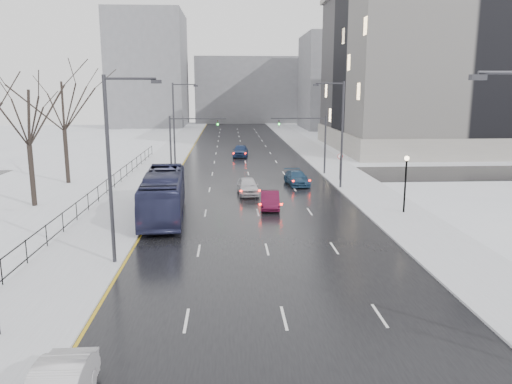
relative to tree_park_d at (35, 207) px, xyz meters
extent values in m
cube|color=black|center=(17.80, 26.00, 0.02)|extent=(16.00, 150.00, 0.04)
cube|color=black|center=(17.80, 14.00, 0.02)|extent=(130.00, 10.00, 0.04)
cube|color=silver|center=(7.30, 26.00, 0.08)|extent=(5.00, 150.00, 0.16)
cube|color=silver|center=(28.30, 26.00, 0.08)|extent=(5.00, 150.00, 0.16)
cube|color=white|center=(-2.20, 26.00, 0.06)|extent=(14.00, 150.00, 0.12)
cube|color=black|center=(4.80, -4.00, 1.41)|extent=(0.04, 70.00, 0.05)
cube|color=black|center=(4.80, -4.00, 0.41)|extent=(0.04, 70.00, 0.05)
cylinder|color=black|center=(4.80, -4.00, 0.81)|extent=(0.06, 0.06, 1.30)
cube|color=#2D2D33|center=(23.60, -24.00, 9.65)|extent=(0.50, 0.25, 0.18)
cylinder|color=#2D2D33|center=(26.20, 6.00, 5.00)|extent=(0.20, 0.20, 10.00)
cylinder|color=#2D2D33|center=(24.90, 6.00, 9.80)|extent=(2.60, 0.12, 0.12)
cube|color=#2D2D33|center=(23.60, 6.00, 9.65)|extent=(0.50, 0.25, 0.18)
cylinder|color=#2D2D33|center=(9.40, -14.00, 5.00)|extent=(0.20, 0.20, 10.00)
cylinder|color=#2D2D33|center=(10.70, -14.00, 9.80)|extent=(2.60, 0.12, 0.12)
cube|color=#2D2D33|center=(12.00, -14.00, 9.65)|extent=(0.50, 0.25, 0.18)
cylinder|color=#2D2D33|center=(9.40, 18.00, 5.00)|extent=(0.20, 0.20, 10.00)
cylinder|color=#2D2D33|center=(10.70, 18.00, 9.80)|extent=(2.60, 0.12, 0.12)
cube|color=#2D2D33|center=(12.00, 18.00, 9.65)|extent=(0.50, 0.25, 0.18)
cylinder|color=black|center=(28.80, -4.00, 2.16)|extent=(0.14, 0.14, 4.00)
sphere|color=#FFE5B2|center=(28.80, -4.00, 4.26)|extent=(0.36, 0.36, 0.36)
cylinder|color=#2D2D33|center=(26.20, 14.00, 3.25)|extent=(0.20, 0.20, 6.50)
cylinder|color=#2D2D33|center=(23.20, 14.00, 6.20)|extent=(6.00, 0.12, 0.12)
imported|color=#2D2D33|center=(21.10, 14.00, 5.60)|extent=(0.15, 0.18, 0.90)
sphere|color=#19FF33|center=(21.10, 13.85, 5.60)|extent=(0.16, 0.16, 0.16)
cylinder|color=#2D2D33|center=(9.40, 14.00, 3.25)|extent=(0.20, 0.20, 6.50)
cylinder|color=#2D2D33|center=(12.40, 14.00, 6.20)|extent=(6.00, 0.12, 0.12)
imported|color=#2D2D33|center=(14.50, 14.00, 5.60)|extent=(0.15, 0.18, 0.90)
sphere|color=#19FF33|center=(14.50, 13.85, 5.60)|extent=(0.16, 0.16, 0.16)
cylinder|color=#2D2D33|center=(27.00, 10.00, 1.41)|extent=(0.06, 0.06, 2.50)
cylinder|color=white|center=(27.00, 10.00, 2.56)|extent=(0.60, 0.03, 0.60)
torus|color=#B20C0C|center=(27.00, 10.00, 2.56)|extent=(0.58, 0.06, 0.58)
cube|color=gray|center=(52.80, 38.00, 12.00)|extent=(40.00, 30.00, 24.00)
cube|color=gray|center=(52.80, 38.00, 1.50)|extent=(40.60, 30.60, 3.00)
cube|color=slate|center=(45.80, 81.00, 11.00)|extent=(24.00, 20.00, 22.00)
cube|color=slate|center=(-4.20, 91.00, 14.00)|extent=(18.00, 22.00, 28.00)
cube|color=slate|center=(21.80, 106.00, 9.00)|extent=(30.00, 18.00, 18.00)
imported|color=#242646|center=(10.80, -3.85, 1.70)|extent=(3.54, 12.08, 3.32)
imported|color=silver|center=(17.30, 3.77, 0.79)|extent=(2.03, 4.52, 1.51)
imported|color=#4E0D28|center=(18.83, -1.68, 0.72)|extent=(1.64, 4.17, 1.35)
imported|color=navy|center=(22.30, 8.05, 0.72)|extent=(2.37, 4.88, 1.37)
imported|color=navy|center=(17.30, 29.39, 0.89)|extent=(2.38, 5.11, 1.69)
camera|label=1|loc=(15.58, -39.95, 9.27)|focal=35.00mm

